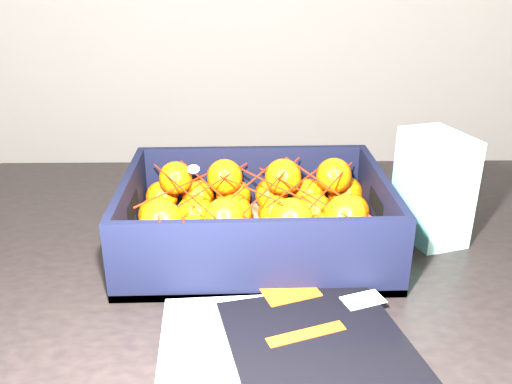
{
  "coord_description": "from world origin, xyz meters",
  "views": [
    {
      "loc": [
        -0.02,
        -0.68,
        1.19
      ],
      "look_at": [
        0.0,
        0.08,
        0.86
      ],
      "focal_mm": 38.25,
      "sensor_mm": 36.0,
      "label": 1
    }
  ],
  "objects_px": {
    "table": "(265,295)",
    "retail_carton": "(433,187)",
    "magazine_stack": "(280,367)",
    "produce_crate": "(255,226)"
  },
  "relations": [
    {
      "from": "magazine_stack",
      "to": "retail_carton",
      "type": "distance_m",
      "value": 0.43
    },
    {
      "from": "table",
      "to": "retail_carton",
      "type": "relative_size",
      "value": 6.74
    },
    {
      "from": "table",
      "to": "magazine_stack",
      "type": "distance_m",
      "value": 0.32
    },
    {
      "from": "magazine_stack",
      "to": "produce_crate",
      "type": "xyz_separation_m",
      "value": [
        -0.02,
        0.3,
        0.03
      ]
    },
    {
      "from": "produce_crate",
      "to": "retail_carton",
      "type": "height_order",
      "value": "retail_carton"
    },
    {
      "from": "table",
      "to": "magazine_stack",
      "type": "height_order",
      "value": "magazine_stack"
    },
    {
      "from": "table",
      "to": "retail_carton",
      "type": "bearing_deg",
      "value": 4.88
    },
    {
      "from": "table",
      "to": "produce_crate",
      "type": "height_order",
      "value": "produce_crate"
    },
    {
      "from": "table",
      "to": "retail_carton",
      "type": "distance_m",
      "value": 0.34
    },
    {
      "from": "table",
      "to": "produce_crate",
      "type": "distance_m",
      "value": 0.14
    }
  ]
}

